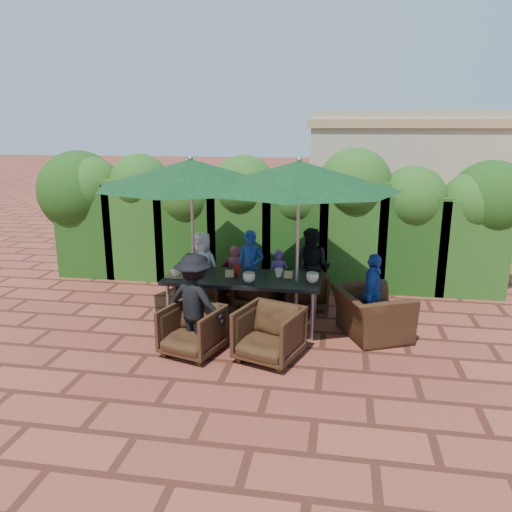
% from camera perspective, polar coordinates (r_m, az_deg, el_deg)
% --- Properties ---
extents(ground, '(80.00, 80.00, 0.00)m').
position_cam_1_polar(ground, '(7.36, -1.01, -8.14)').
color(ground, brown).
rests_on(ground, ground).
extents(dining_table, '(2.24, 0.90, 0.75)m').
position_cam_1_polar(dining_table, '(7.20, -1.47, -2.98)').
color(dining_table, black).
rests_on(dining_table, ground).
extents(umbrella_left, '(2.68, 2.68, 2.46)m').
position_cam_1_polar(umbrella_left, '(7.08, -7.47, 9.35)').
color(umbrella_left, gray).
rests_on(umbrella_left, ground).
extents(umbrella_right, '(2.72, 2.72, 2.46)m').
position_cam_1_polar(umbrella_right, '(6.73, 4.94, 9.14)').
color(umbrella_right, gray).
rests_on(umbrella_right, ground).
extents(chair_far_left, '(0.78, 0.74, 0.77)m').
position_cam_1_polar(chair_far_left, '(8.33, -6.08, -2.66)').
color(chair_far_left, black).
rests_on(chair_far_left, ground).
extents(chair_far_mid, '(0.88, 0.86, 0.71)m').
position_cam_1_polar(chair_far_mid, '(8.10, 0.56, -3.32)').
color(chair_far_mid, black).
rests_on(chair_far_mid, ground).
extents(chair_far_right, '(0.87, 0.84, 0.71)m').
position_cam_1_polar(chair_far_right, '(8.03, 5.26, -3.54)').
color(chair_far_right, black).
rests_on(chair_far_right, ground).
extents(chair_near_left, '(0.84, 0.81, 0.70)m').
position_cam_1_polar(chair_near_left, '(6.48, -7.31, -8.17)').
color(chair_near_left, black).
rests_on(chair_near_left, ground).
extents(chair_near_right, '(0.91, 0.88, 0.75)m').
position_cam_1_polar(chair_near_right, '(6.28, 1.51, -8.63)').
color(chair_near_right, black).
rests_on(chair_near_right, ground).
extents(chair_end_right, '(1.00, 1.17, 0.87)m').
position_cam_1_polar(chair_end_right, '(7.12, 13.11, -5.60)').
color(chair_end_right, black).
rests_on(chair_end_right, ground).
extents(adult_far_left, '(0.62, 0.42, 1.19)m').
position_cam_1_polar(adult_far_left, '(8.24, -6.21, -1.34)').
color(adult_far_left, silver).
rests_on(adult_far_left, ground).
extents(adult_far_mid, '(0.48, 0.40, 1.24)m').
position_cam_1_polar(adult_far_mid, '(8.07, -0.65, -1.41)').
color(adult_far_mid, '#1C429A').
rests_on(adult_far_mid, ground).
extents(adult_far_right, '(0.70, 0.56, 1.28)m').
position_cam_1_polar(adult_far_right, '(8.09, 6.45, -1.32)').
color(adult_far_right, black).
rests_on(adult_far_right, ground).
extents(adult_near_left, '(0.91, 0.65, 1.30)m').
position_cam_1_polar(adult_near_left, '(6.50, -6.98, -5.27)').
color(adult_near_left, black).
rests_on(adult_near_left, ground).
extents(adult_end_right, '(0.45, 0.73, 1.16)m').
position_cam_1_polar(adult_end_right, '(7.16, 13.17, -4.28)').
color(adult_end_right, '#1C429A').
rests_on(adult_end_right, ground).
extents(child_left, '(0.40, 0.36, 0.92)m').
position_cam_1_polar(child_left, '(8.34, -2.32, -2.01)').
color(child_left, '#C14461').
rests_on(child_left, ground).
extents(child_right, '(0.33, 0.28, 0.91)m').
position_cam_1_polar(child_right, '(8.18, 2.58, -2.42)').
color(child_right, '#774CA5').
rests_on(child_right, ground).
extents(pedestrian_a, '(1.51, 1.15, 1.54)m').
position_cam_1_polar(pedestrian_a, '(10.96, 12.19, 3.38)').
color(pedestrian_a, '#238131').
rests_on(pedestrian_a, ground).
extents(pedestrian_b, '(0.89, 0.65, 1.68)m').
position_cam_1_polar(pedestrian_b, '(11.34, 16.04, 3.87)').
color(pedestrian_b, '#C14461').
rests_on(pedestrian_b, ground).
extents(pedestrian_c, '(1.16, 0.87, 1.64)m').
position_cam_1_polar(pedestrian_c, '(11.27, 19.31, 3.45)').
color(pedestrian_c, gray).
rests_on(pedestrian_c, ground).
extents(cup_a, '(0.15, 0.15, 0.12)m').
position_cam_1_polar(cup_a, '(7.29, -9.13, -1.82)').
color(cup_a, beige).
rests_on(cup_a, dining_table).
extents(cup_b, '(0.13, 0.13, 0.12)m').
position_cam_1_polar(cup_b, '(7.38, -5.95, -1.50)').
color(cup_b, beige).
rests_on(cup_b, dining_table).
extents(cup_c, '(0.17, 0.17, 0.14)m').
position_cam_1_polar(cup_c, '(6.92, -0.81, -2.44)').
color(cup_c, beige).
rests_on(cup_c, dining_table).
extents(cup_d, '(0.12, 0.12, 0.12)m').
position_cam_1_polar(cup_d, '(7.17, 2.62, -1.94)').
color(cup_d, beige).
rests_on(cup_d, dining_table).
extents(cup_e, '(0.18, 0.18, 0.14)m').
position_cam_1_polar(cup_e, '(6.95, 6.47, -2.47)').
color(cup_e, beige).
rests_on(cup_e, dining_table).
extents(ketchup_bottle, '(0.04, 0.04, 0.17)m').
position_cam_1_polar(ketchup_bottle, '(7.25, -2.15, -1.53)').
color(ketchup_bottle, '#B20C0A').
rests_on(ketchup_bottle, dining_table).
extents(sauce_bottle, '(0.04, 0.04, 0.17)m').
position_cam_1_polar(sauce_bottle, '(7.30, -2.41, -1.41)').
color(sauce_bottle, '#4C230C').
rests_on(sauce_bottle, dining_table).
extents(serving_tray, '(0.35, 0.25, 0.02)m').
position_cam_1_polar(serving_tray, '(7.29, -8.81, -2.23)').
color(serving_tray, '#916946').
rests_on(serving_tray, dining_table).
extents(number_block_left, '(0.12, 0.06, 0.10)m').
position_cam_1_polar(number_block_left, '(7.17, -3.03, -2.01)').
color(number_block_left, tan).
rests_on(number_block_left, dining_table).
extents(number_block_right, '(0.12, 0.06, 0.10)m').
position_cam_1_polar(number_block_right, '(7.12, 3.72, -2.13)').
color(number_block_right, tan).
rests_on(number_block_right, dining_table).
extents(hedge_wall, '(9.10, 1.60, 2.49)m').
position_cam_1_polar(hedge_wall, '(9.23, 0.59, 5.11)').
color(hedge_wall, '#16350E').
rests_on(hedge_wall, ground).
extents(building, '(6.20, 3.08, 3.20)m').
position_cam_1_polar(building, '(13.90, 19.15, 8.73)').
color(building, tan).
rests_on(building, ground).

